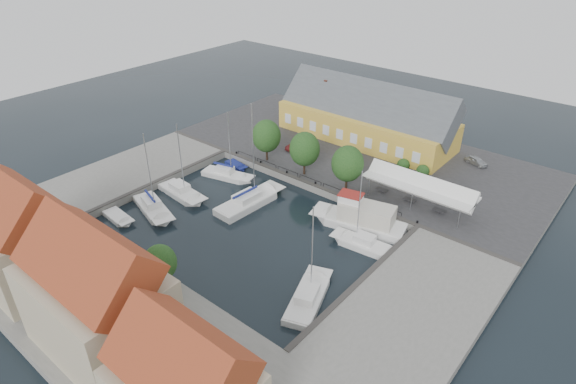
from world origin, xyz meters
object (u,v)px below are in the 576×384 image
object	(u,v)px
car_silver	(476,161)
car_red	(296,145)
tent_canopy	(420,186)
east_boat_c	(308,299)
trawler	(362,220)
east_boat_a	(362,245)
west_boat_c	(182,193)
west_boat_a	(227,176)
launch_sw	(118,218)
west_boat_d	(153,209)
launch_nw	(236,166)
warehouse	(364,117)
center_sailboat	(249,202)

from	to	relation	value
car_silver	car_red	size ratio (longest dim) A/B	0.91
tent_canopy	east_boat_c	bearing A→B (deg)	-91.66
car_red	east_boat_c	world-z (taller)	east_boat_c
trawler	east_boat_a	distance (m)	4.07
car_silver	west_boat_c	xyz separation A→B (m)	(-27.62, -32.05, -1.33)
car_red	west_boat_a	xyz separation A→B (m)	(-2.95, -12.21, -1.36)
car_red	east_boat_c	xyz separation A→B (m)	(21.49, -25.00, -1.37)
trawler	east_boat_a	xyz separation A→B (m)	(2.18, -3.35, -0.75)
trawler	west_boat_a	size ratio (longest dim) A/B	1.13
launch_sw	west_boat_d	bearing A→B (deg)	65.53
east_boat_a	launch_nw	bearing A→B (deg)	168.43
warehouse	launch_nw	xyz separation A→B (m)	(-9.86, -19.46, -4.34)
trawler	east_boat_a	size ratio (longest dim) A/B	1.19
east_boat_a	west_boat_a	xyz separation A→B (m)	(-23.75, 1.90, 0.01)
west_boat_d	launch_sw	xyz separation A→B (m)	(-1.79, -3.93, -0.18)
warehouse	center_sailboat	xyz separation A→B (m)	(-0.81, -26.12, -4.07)
trawler	west_boat_d	world-z (taller)	west_boat_d
west_boat_d	warehouse	bearing A→B (deg)	75.25
west_boat_a	west_boat_c	distance (m)	7.45
trawler	launch_sw	world-z (taller)	trawler
east_boat_c	launch_sw	distance (m)	27.18
west_boat_a	launch_sw	xyz separation A→B (m)	(-2.53, -16.18, -0.18)
east_boat_c	launch_sw	bearing A→B (deg)	-172.84
west_boat_a	west_boat_d	distance (m)	12.27
center_sailboat	east_boat_a	bearing A→B (deg)	5.38
trawler	center_sailboat	bearing A→B (deg)	-160.72
east_boat_c	west_boat_c	bearing A→B (deg)	168.00
center_sailboat	tent_canopy	bearing A→B (deg)	35.16
center_sailboat	west_boat_c	xyz separation A→B (m)	(-8.71, -3.95, -0.10)
east_boat_c	west_boat_c	xyz separation A→B (m)	(-25.49, 5.42, 0.00)
east_boat_a	launch_sw	size ratio (longest dim) A/B	1.96
warehouse	launch_nw	distance (m)	22.24
center_sailboat	east_boat_a	xyz separation A→B (m)	(16.09, 1.51, -0.10)
center_sailboat	launch_nw	xyz separation A→B (m)	(-9.04, 6.66, -0.27)
east_boat_c	launch_sw	xyz separation A→B (m)	(-26.96, -3.39, -0.17)
warehouse	center_sailboat	bearing A→B (deg)	-91.79
launch_nw	warehouse	bearing A→B (deg)	63.14
car_red	east_boat_c	size ratio (longest dim) A/B	0.35
warehouse	west_boat_d	world-z (taller)	west_boat_d
warehouse	launch_sw	distance (m)	40.64
launch_nw	trawler	bearing A→B (deg)	-4.46
car_silver	tent_canopy	bearing A→B (deg)	-167.77
car_red	west_boat_d	bearing A→B (deg)	-94.36
car_silver	launch_sw	distance (m)	50.18
west_boat_c	launch_sw	world-z (taller)	west_boat_c
center_sailboat	trawler	size ratio (longest dim) A/B	1.17
tent_canopy	warehouse	bearing A→B (deg)	140.14
west_boat_a	trawler	bearing A→B (deg)	3.85
east_boat_c	west_boat_c	world-z (taller)	west_boat_c
launch_sw	car_red	bearing A→B (deg)	79.08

